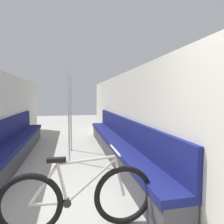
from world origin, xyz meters
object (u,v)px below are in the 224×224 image
at_px(bench_seat_row_left, 10,150).
at_px(bicycle, 79,198).
at_px(grab_pole_near, 71,115).
at_px(bench_seat_row_right, 117,145).
at_px(grab_pole_far, 69,118).

bearing_deg(bench_seat_row_left, bicycle, -61.25).
relative_size(bench_seat_row_left, bicycle, 3.37).
bearing_deg(grab_pole_near, bicycle, -89.20).
distance_m(bicycle, grab_pole_near, 3.49).
height_order(bench_seat_row_right, grab_pole_far, grab_pole_far).
height_order(bench_seat_row_left, bench_seat_row_right, same).
xyz_separation_m(bench_seat_row_left, grab_pole_far, (1.26, -0.04, 0.68)).
bearing_deg(grab_pole_far, bench_seat_row_right, 1.90).
height_order(bench_seat_row_right, bicycle, bench_seat_row_right).
relative_size(bicycle, grab_pole_near, 0.84).
distance_m(bench_seat_row_left, bench_seat_row_right, 2.39).
xyz_separation_m(grab_pole_near, grab_pole_far, (-0.05, -0.99, 0.00)).
height_order(bench_seat_row_right, grab_pole_near, grab_pole_near).
distance_m(grab_pole_near, grab_pole_far, 0.99).
bearing_deg(bench_seat_row_right, grab_pole_far, -178.10).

